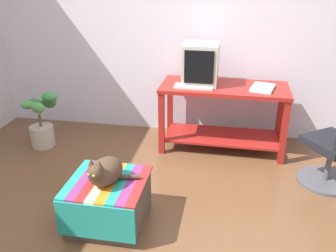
{
  "coord_description": "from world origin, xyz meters",
  "views": [
    {
      "loc": [
        0.47,
        -2.11,
        1.88
      ],
      "look_at": [
        -0.06,
        0.85,
        0.55
      ],
      "focal_mm": 38.87,
      "sensor_mm": 36.0,
      "label": 1
    }
  ],
  "objects_px": {
    "keyboard": "(194,87)",
    "ottoman_with_blanket": "(108,202)",
    "desk": "(223,107)",
    "potted_plant": "(42,123)",
    "book": "(263,88)",
    "cat": "(105,171)",
    "tv_monitor": "(201,64)"
  },
  "relations": [
    {
      "from": "desk",
      "to": "ottoman_with_blanket",
      "type": "relative_size",
      "value": 2.28
    },
    {
      "from": "ottoman_with_blanket",
      "to": "potted_plant",
      "type": "distance_m",
      "value": 1.65
    },
    {
      "from": "keyboard",
      "to": "book",
      "type": "distance_m",
      "value": 0.7
    },
    {
      "from": "desk",
      "to": "potted_plant",
      "type": "height_order",
      "value": "desk"
    },
    {
      "from": "desk",
      "to": "potted_plant",
      "type": "xyz_separation_m",
      "value": [
        -1.98,
        -0.31,
        -0.21
      ]
    },
    {
      "from": "tv_monitor",
      "to": "ottoman_with_blanket",
      "type": "bearing_deg",
      "value": -109.44
    },
    {
      "from": "ottoman_with_blanket",
      "to": "potted_plant",
      "type": "bearing_deg",
      "value": 135.04
    },
    {
      "from": "keyboard",
      "to": "ottoman_with_blanket",
      "type": "height_order",
      "value": "keyboard"
    },
    {
      "from": "book",
      "to": "potted_plant",
      "type": "height_order",
      "value": "book"
    },
    {
      "from": "tv_monitor",
      "to": "ottoman_with_blanket",
      "type": "xyz_separation_m",
      "value": [
        -0.55,
        -1.51,
        -0.74
      ]
    },
    {
      "from": "desk",
      "to": "tv_monitor",
      "type": "height_order",
      "value": "tv_monitor"
    },
    {
      "from": "desk",
      "to": "keyboard",
      "type": "height_order",
      "value": "keyboard"
    },
    {
      "from": "keyboard",
      "to": "potted_plant",
      "type": "relative_size",
      "value": 0.63
    },
    {
      "from": "keyboard",
      "to": "book",
      "type": "relative_size",
      "value": 1.36
    },
    {
      "from": "ottoman_with_blanket",
      "to": "cat",
      "type": "bearing_deg",
      "value": -91.37
    },
    {
      "from": "keyboard",
      "to": "potted_plant",
      "type": "height_order",
      "value": "keyboard"
    },
    {
      "from": "desk",
      "to": "keyboard",
      "type": "relative_size",
      "value": 3.35
    },
    {
      "from": "desk",
      "to": "tv_monitor",
      "type": "distance_m",
      "value": 0.51
    },
    {
      "from": "keyboard",
      "to": "cat",
      "type": "bearing_deg",
      "value": -109.65
    },
    {
      "from": "cat",
      "to": "keyboard",
      "type": "bearing_deg",
      "value": 84.14
    },
    {
      "from": "tv_monitor",
      "to": "potted_plant",
      "type": "bearing_deg",
      "value": -168.1
    },
    {
      "from": "cat",
      "to": "potted_plant",
      "type": "relative_size",
      "value": 0.62
    },
    {
      "from": "book",
      "to": "potted_plant",
      "type": "xyz_separation_m",
      "value": [
        -2.37,
        -0.26,
        -0.46
      ]
    },
    {
      "from": "ottoman_with_blanket",
      "to": "cat",
      "type": "distance_m",
      "value": 0.29
    },
    {
      "from": "tv_monitor",
      "to": "book",
      "type": "distance_m",
      "value": 0.68
    },
    {
      "from": "keyboard",
      "to": "book",
      "type": "bearing_deg",
      "value": 6.92
    },
    {
      "from": "ottoman_with_blanket",
      "to": "cat",
      "type": "height_order",
      "value": "cat"
    },
    {
      "from": "desk",
      "to": "cat",
      "type": "bearing_deg",
      "value": -117.84
    },
    {
      "from": "potted_plant",
      "to": "book",
      "type": "bearing_deg",
      "value": 6.28
    },
    {
      "from": "tv_monitor",
      "to": "potted_plant",
      "type": "distance_m",
      "value": 1.87
    },
    {
      "from": "tv_monitor",
      "to": "cat",
      "type": "relative_size",
      "value": 1.09
    },
    {
      "from": "potted_plant",
      "to": "cat",
      "type": "bearing_deg",
      "value": -45.53
    }
  ]
}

